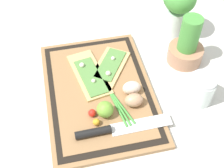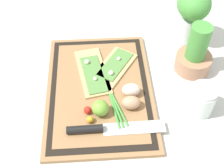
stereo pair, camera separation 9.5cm
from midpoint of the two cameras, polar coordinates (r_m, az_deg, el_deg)
name	(u,v)px [view 2 (the right image)]	position (r m, az deg, el deg)	size (l,w,h in m)	color
ground_plane	(99,92)	(0.97, 0.39, -1.57)	(6.00, 6.00, 0.00)	silver
cutting_board	(99,90)	(0.97, 0.39, -1.27)	(0.47, 0.33, 0.02)	#997047
pizza_slice_near	(92,72)	(1.00, -0.96, 2.02)	(0.22, 0.12, 0.02)	tan
pizza_slice_far	(113,67)	(1.01, 2.88, 2.93)	(0.20, 0.17, 0.02)	tan
knife	(99,129)	(0.86, 0.81, -8.41)	(0.04, 0.27, 0.02)	silver
egg_brown	(130,103)	(0.90, 6.39, -3.59)	(0.04, 0.06, 0.04)	tan
egg_pink	(131,90)	(0.93, 6.32, -1.26)	(0.04, 0.06, 0.04)	beige
lime	(101,108)	(0.88, 1.13, -4.62)	(0.05, 0.05, 0.05)	#70A838
cherry_tomato_red	(87,110)	(0.89, -1.58, -4.99)	(0.02, 0.02, 0.02)	red
cherry_tomato_yellow	(89,120)	(0.88, -1.08, -6.73)	(0.02, 0.02, 0.02)	gold
scallion_bunch	(106,84)	(0.96, 1.77, -0.25)	(0.33, 0.11, 0.01)	#47933D
herb_pot	(194,55)	(1.04, 17.37, 4.93)	(0.12, 0.12, 0.17)	#AD7A5B
sauce_jar	(200,101)	(0.95, 18.66, -3.12)	(0.08, 0.08, 0.09)	silver
herb_glass	(192,12)	(1.11, 16.82, 12.34)	(0.13, 0.11, 0.21)	silver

